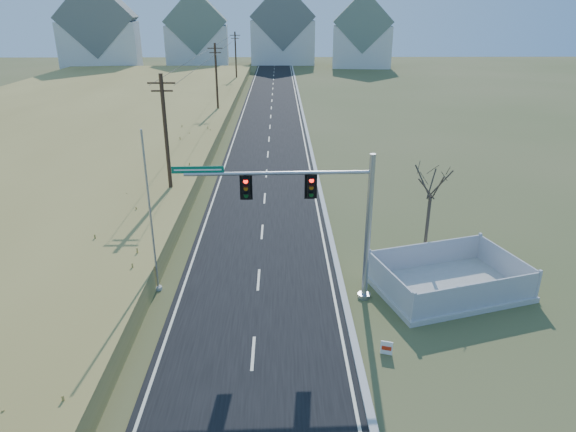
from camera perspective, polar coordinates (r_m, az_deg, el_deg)
The scene contains 16 objects.
ground at distance 23.02m, azimuth -3.66°, elevation -12.07°, with size 260.00×260.00×0.00m, color #465027.
road at distance 70.21m, azimuth -1.89°, elevation 11.60°, with size 8.00×180.00×0.06m, color black.
curb at distance 70.26m, azimuth 1.57°, elevation 11.66°, with size 0.30×180.00×0.18m, color #B2AFA8.
reed_marsh at distance 65.30m, azimuth -23.90°, elevation 9.49°, with size 38.00×110.00×1.30m, color #A8944C.
utility_pole_near at distance 35.81m, azimuth -13.35°, elevation 8.27°, with size 1.80×0.26×9.00m.
utility_pole_mid at distance 64.98m, azimuth -7.94°, elevation 14.71°, with size 1.80×0.26×9.00m.
utility_pole_far at distance 94.67m, azimuth -5.82°, elevation 17.10°, with size 1.80×0.26×9.00m.
condo_nw at distance 125.38m, azimuth -20.22°, elevation 18.55°, with size 17.69×13.38×19.05m.
condo_nnw at distance 128.57m, azimuth -10.07°, elevation 19.22°, with size 14.93×11.17×17.03m.
condo_n at distance 131.11m, azimuth -0.60°, elevation 19.88°, with size 15.27×10.20×18.54m.
condo_ne at distance 124.59m, azimuth 8.23°, elevation 19.20°, with size 14.12×10.51×16.52m.
traffic_signal_mast at distance 23.00m, azimuth 4.46°, elevation 0.26°, with size 8.94×0.61×7.11m.
fence_enclosure at distance 26.62m, azimuth 17.37°, elevation -7.28°, with size 7.95×6.47×1.58m.
open_sign at distance 21.52m, azimuth 10.89°, elevation -14.20°, with size 0.48×0.19×0.60m.
flagpole at distance 24.99m, azimuth -14.87°, elevation -1.54°, with size 0.36×0.36×8.02m.
bare_tree at distance 27.48m, azimuth 15.72°, elevation 3.79°, with size 2.18×2.18×5.78m.
Camera 1 is at (1.12, -19.00, 12.95)m, focal length 32.00 mm.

